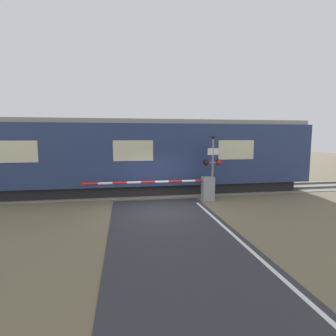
# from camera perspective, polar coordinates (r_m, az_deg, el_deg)

# --- Properties ---
(ground_plane) EXTENTS (80.00, 80.00, 0.00)m
(ground_plane) POSITION_cam_1_polar(r_m,az_deg,el_deg) (11.56, -1.42, -9.26)
(ground_plane) COLOR #6B6047
(track_bed) EXTENTS (36.00, 3.20, 0.13)m
(track_bed) POSITION_cam_1_polar(r_m,az_deg,el_deg) (15.40, -3.54, -5.13)
(track_bed) COLOR gray
(track_bed) RESTS_ON ground_plane
(train) EXTENTS (20.41, 2.86, 4.14)m
(train) POSITION_cam_1_polar(r_m,az_deg,el_deg) (15.03, -7.74, 2.58)
(train) COLOR black
(train) RESTS_ON ground_plane
(crossing_barrier) EXTENTS (6.46, 0.44, 1.20)m
(crossing_barrier) POSITION_cam_1_polar(r_m,az_deg,el_deg) (13.24, 6.31, -4.20)
(crossing_barrier) COLOR gray
(crossing_barrier) RESTS_ON ground_plane
(signal_post) EXTENTS (0.96, 0.26, 3.27)m
(signal_post) POSITION_cam_1_polar(r_m,az_deg,el_deg) (13.46, 9.71, 1.02)
(signal_post) COLOR gray
(signal_post) RESTS_ON ground_plane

